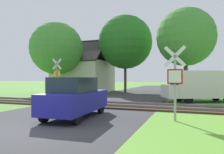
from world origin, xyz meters
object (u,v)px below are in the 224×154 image
Objects in this scene: tree_center at (125,42)px; parked_car at (75,97)px; tree_left at (56,48)px; house at (84,75)px; tree_right at (186,37)px; mail_truck at (200,85)px; stop_sign_near at (175,79)px; crossing_sign_far at (57,76)px.

parked_car is (2.48, -16.41, -5.08)m from tree_center.
house is at bearing 74.01° from tree_left.
tree_right reaches higher than tree_left.
tree_center is at bearing 20.20° from mail_truck.
tree_left reaches higher than house.
parked_car is at bearing -53.02° from tree_left.
tree_center is (-6.68, 15.76, 4.25)m from stop_sign_near.
tree_left is (-13.60, 11.84, 3.32)m from stop_sign_near.
parked_car is (9.40, -12.49, -4.15)m from tree_left.
stop_sign_near is 13.21m from tree_right.
mail_truck is at bearing -15.44° from tree_left.
tree_left is 13.82m from tree_right.
stop_sign_near is at bearing -22.84° from crossing_sign_far.
house is at bearing 112.77° from parked_car.
house reaches higher than crossing_sign_far.
parked_car is at bearing 122.33° from mail_truck.
tree_center is at bearing 155.48° from tree_right.
tree_left is (-1.22, -4.27, 2.95)m from house.
crossing_sign_far reaches higher than stop_sign_near.
tree_right reaches higher than house.
tree_center is (-6.87, 3.13, 0.37)m from tree_right.
tree_center reaches higher than tree_right.
house is at bearing 33.95° from mail_truck.
stop_sign_near is at bearing -67.03° from tree_center.
mail_truck is (1.27, 7.73, -0.49)m from stop_sign_near.
tree_left is 16.17m from parked_car.
stop_sign_near is 0.75× the size of parked_car.
stop_sign_near is 0.33× the size of tree_center.
tree_center reaches higher than parked_car.
parked_car is at bearing -81.40° from tree_center.
stop_sign_near is 7.85m from mail_truck.
crossing_sign_far is at bearing 79.40° from mail_truck.
tree_left is at bearing 123.73° from parked_car.
house is 18.68m from parked_car.
tree_center is (2.40, 10.60, 4.06)m from crossing_sign_far.
tree_center is at bearing 84.00° from crossing_sign_far.
tree_left is 8.01m from tree_center.
tree_center is 12.26m from mail_truck.
crossing_sign_far is at bearing -71.11° from house.
parked_car is (4.88, -5.81, -1.02)m from crossing_sign_far.
house is 1.68× the size of parked_car.
mail_truck is at bearing -77.45° from tree_right.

